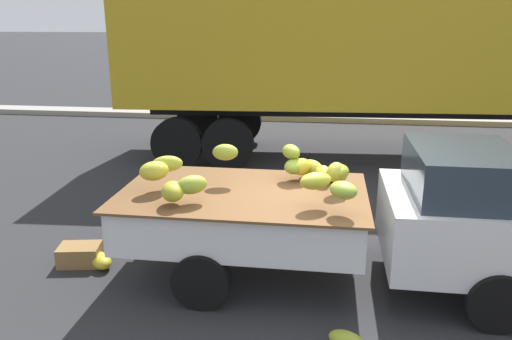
{
  "coord_description": "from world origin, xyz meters",
  "views": [
    {
      "loc": [
        -0.05,
        -5.55,
        3.06
      ],
      "look_at": [
        -0.86,
        0.42,
        1.24
      ],
      "focal_mm": 35.2,
      "sensor_mm": 36.0,
      "label": 1
    }
  ],
  "objects_px": {
    "fallen_banana_bunch_near_tailgate": "(101,261)",
    "produce_crate": "(80,255)",
    "semi_trailer": "(396,44)",
    "pickup_truck": "(419,215)"
  },
  "relations": [
    {
      "from": "fallen_banana_bunch_near_tailgate",
      "to": "produce_crate",
      "type": "relative_size",
      "value": 0.76
    },
    {
      "from": "semi_trailer",
      "to": "produce_crate",
      "type": "xyz_separation_m",
      "value": [
        -4.56,
        -5.9,
        -2.41
      ]
    },
    {
      "from": "pickup_truck",
      "to": "produce_crate",
      "type": "relative_size",
      "value": 10.0
    },
    {
      "from": "fallen_banana_bunch_near_tailgate",
      "to": "produce_crate",
      "type": "bearing_deg",
      "value": 169.14
    },
    {
      "from": "produce_crate",
      "to": "fallen_banana_bunch_near_tailgate",
      "type": "bearing_deg",
      "value": -10.86
    },
    {
      "from": "pickup_truck",
      "to": "fallen_banana_bunch_near_tailgate",
      "type": "distance_m",
      "value": 3.96
    },
    {
      "from": "pickup_truck",
      "to": "produce_crate",
      "type": "height_order",
      "value": "pickup_truck"
    },
    {
      "from": "semi_trailer",
      "to": "fallen_banana_bunch_near_tailgate",
      "type": "relative_size",
      "value": 30.84
    },
    {
      "from": "pickup_truck",
      "to": "produce_crate",
      "type": "bearing_deg",
      "value": -179.11
    },
    {
      "from": "pickup_truck",
      "to": "semi_trailer",
      "type": "bearing_deg",
      "value": 86.77
    }
  ]
}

